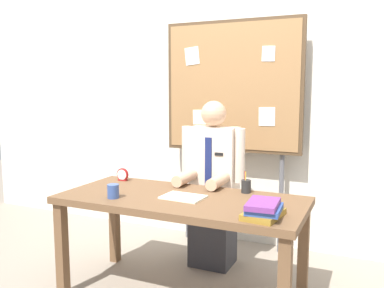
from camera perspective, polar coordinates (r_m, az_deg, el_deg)
name	(u,v)px	position (r m, az deg, el deg)	size (l,w,h in m)	color
back_wall	(239,104)	(3.97, 6.58, 5.64)	(6.40, 0.08, 2.70)	silver
desk	(181,209)	(2.89, -1.53, -9.09)	(1.71, 0.77, 0.74)	brown
person	(213,190)	(3.43, 2.91, -6.48)	(0.55, 0.56, 1.39)	#2D2D33
bulletin_board	(232,90)	(3.78, 5.66, 7.56)	(1.29, 0.09, 2.11)	#4C3823
book_stack	(264,210)	(2.44, 9.98, -9.03)	(0.22, 0.30, 0.10)	olive
open_notebook	(183,197)	(2.84, -1.24, -7.43)	(0.29, 0.20, 0.01)	#F4EFCC
desk_clock	(123,175)	(3.40, -9.70, -4.31)	(0.10, 0.04, 0.10)	maroon
coffee_mug	(113,191)	(2.88, -10.97, -6.51)	(0.08, 0.08, 0.10)	#334C8C
pen_holder	(246,186)	(2.99, 7.58, -5.86)	(0.07, 0.07, 0.16)	#262626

